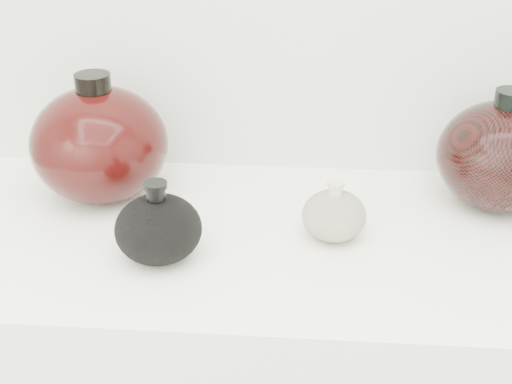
# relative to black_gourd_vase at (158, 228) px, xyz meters

# --- Properties ---
(room) EXTENTS (3.04, 2.42, 2.64)m
(room) POSITION_rel_black_gourd_vase_xyz_m (0.18, -0.60, 0.35)
(room) COLOR #5D5D5D
(room) RESTS_ON ground
(black_gourd_vase) EXTENTS (0.16, 0.16, 0.13)m
(black_gourd_vase) POSITION_rel_black_gourd_vase_xyz_m (0.00, 0.00, 0.00)
(black_gourd_vase) COLOR black
(black_gourd_vase) RESTS_ON display_counter
(cream_gourd_vase) EXTENTS (0.12, 0.12, 0.10)m
(cream_gourd_vase) POSITION_rel_black_gourd_vase_xyz_m (0.26, 0.08, -0.01)
(cream_gourd_vase) COLOR #B8A890
(cream_gourd_vase) RESTS_ON display_counter
(left_round_pot) EXTENTS (0.28, 0.28, 0.22)m
(left_round_pot) POSITION_rel_black_gourd_vase_xyz_m (-0.14, 0.19, 0.05)
(left_round_pot) COLOR black
(left_round_pot) RESTS_ON display_counter
(right_round_pot) EXTENTS (0.27, 0.27, 0.20)m
(right_round_pot) POSITION_rel_black_gourd_vase_xyz_m (0.54, 0.21, 0.04)
(right_round_pot) COLOR black
(right_round_pot) RESTS_ON display_counter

